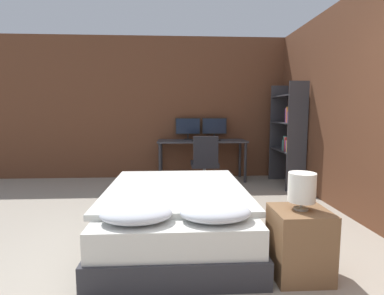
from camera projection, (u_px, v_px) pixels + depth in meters
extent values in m
cube|color=brown|center=(196.00, 108.00, 5.83)|extent=(12.00, 0.06, 2.70)
cube|color=brown|center=(370.00, 106.00, 3.29)|extent=(0.06, 12.00, 2.70)
cube|color=#2D2D33|center=(176.00, 226.00, 3.07)|extent=(1.37, 2.01, 0.22)
cube|color=silver|center=(176.00, 205.00, 3.05)|extent=(1.31, 1.95, 0.23)
cube|color=silver|center=(176.00, 189.00, 3.15)|extent=(1.41, 1.69, 0.05)
ellipsoid|color=silver|center=(136.00, 214.00, 2.26)|extent=(0.55, 0.38, 0.13)
ellipsoid|color=silver|center=(216.00, 212.00, 2.29)|extent=(0.55, 0.38, 0.13)
cube|color=brown|center=(299.00, 243.00, 2.32)|extent=(0.42, 0.40, 0.54)
cylinder|color=gray|center=(301.00, 209.00, 2.29)|extent=(0.11, 0.11, 0.01)
cylinder|color=gray|center=(301.00, 205.00, 2.29)|extent=(0.02, 0.02, 0.05)
cylinder|color=silver|center=(302.00, 187.00, 2.27)|extent=(0.21, 0.21, 0.22)
cube|color=#38383D|center=(202.00, 141.00, 5.56)|extent=(1.64, 0.56, 0.03)
cylinder|color=#2D2D33|center=(160.00, 164.00, 5.34)|extent=(0.05, 0.05, 0.73)
cylinder|color=#2D2D33|center=(245.00, 163.00, 5.42)|extent=(0.05, 0.05, 0.73)
cylinder|color=#2D2D33|center=(161.00, 160.00, 5.79)|extent=(0.05, 0.05, 0.73)
cylinder|color=#2D2D33|center=(240.00, 159.00, 5.88)|extent=(0.05, 0.05, 0.73)
cylinder|color=black|center=(188.00, 139.00, 5.72)|extent=(0.16, 0.16, 0.01)
cylinder|color=black|center=(188.00, 136.00, 5.72)|extent=(0.03, 0.03, 0.09)
cube|color=black|center=(188.00, 126.00, 5.69)|extent=(0.47, 0.02, 0.31)
cube|color=#192338|center=(188.00, 126.00, 5.68)|extent=(0.44, 0.00, 0.28)
cylinder|color=black|center=(214.00, 139.00, 5.75)|extent=(0.16, 0.16, 0.01)
cylinder|color=black|center=(214.00, 136.00, 5.74)|extent=(0.03, 0.03, 0.09)
cube|color=black|center=(214.00, 126.00, 5.72)|extent=(0.47, 0.02, 0.31)
cube|color=#192338|center=(214.00, 126.00, 5.71)|extent=(0.44, 0.00, 0.28)
cube|color=black|center=(203.00, 141.00, 5.39)|extent=(0.41, 0.13, 0.02)
ellipsoid|color=black|center=(219.00, 140.00, 5.40)|extent=(0.07, 0.05, 0.04)
cylinder|color=black|center=(204.00, 187.00, 5.02)|extent=(0.52, 0.52, 0.04)
cylinder|color=gray|center=(204.00, 176.00, 4.99)|extent=(0.05, 0.05, 0.34)
cube|color=black|center=(204.00, 164.00, 4.97)|extent=(0.44, 0.44, 0.07)
cube|color=black|center=(206.00, 150.00, 4.74)|extent=(0.40, 0.05, 0.45)
cube|color=#333338|center=(297.00, 137.00, 4.76)|extent=(0.32, 0.02, 1.76)
cube|color=#333338|center=(278.00, 133.00, 5.63)|extent=(0.32, 0.02, 1.76)
cube|color=#333338|center=(286.00, 150.00, 5.22)|extent=(0.32, 0.86, 0.02)
cube|color=#333338|center=(287.00, 123.00, 5.17)|extent=(0.32, 0.86, 0.02)
cube|color=#333338|center=(288.00, 96.00, 5.11)|extent=(0.32, 0.86, 0.02)
cube|color=gold|center=(296.00, 147.00, 4.81)|extent=(0.26, 0.04, 0.18)
cube|color=gold|center=(295.00, 146.00, 4.86)|extent=(0.26, 0.03, 0.19)
cube|color=#7A387F|center=(293.00, 146.00, 4.91)|extent=(0.26, 0.04, 0.19)
cube|color=#B2332D|center=(292.00, 144.00, 4.95)|extent=(0.26, 0.04, 0.24)
cube|color=teal|center=(291.00, 144.00, 5.00)|extent=(0.26, 0.02, 0.24)
cube|color=#337042|center=(291.00, 143.00, 5.02)|extent=(0.26, 0.02, 0.25)
cube|color=teal|center=(290.00, 145.00, 5.07)|extent=(0.26, 0.04, 0.18)
cube|color=#28282D|center=(297.00, 115.00, 4.75)|extent=(0.26, 0.02, 0.25)
cube|color=#2D4784|center=(296.00, 115.00, 4.78)|extent=(0.26, 0.02, 0.25)
cube|color=#7A387F|center=(295.00, 117.00, 4.82)|extent=(0.26, 0.03, 0.18)
cube|color=orange|center=(294.00, 115.00, 4.86)|extent=(0.26, 0.03, 0.26)
cube|color=#7A387F|center=(293.00, 115.00, 4.90)|extent=(0.26, 0.03, 0.24)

